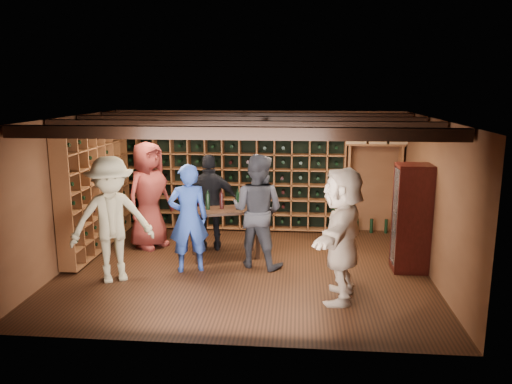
# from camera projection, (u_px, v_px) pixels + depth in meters

# --- Properties ---
(ground) EXTENTS (6.00, 6.00, 0.00)m
(ground) POSITION_uv_depth(u_px,v_px,m) (245.00, 269.00, 8.34)
(ground) COLOR black
(ground) RESTS_ON ground
(room_shell) EXTENTS (6.00, 6.00, 6.00)m
(room_shell) POSITION_uv_depth(u_px,v_px,m) (244.00, 123.00, 7.88)
(room_shell) COLOR brown
(room_shell) RESTS_ON ground
(wine_rack_back) EXTENTS (4.65, 0.30, 2.20)m
(wine_rack_back) POSITION_uv_depth(u_px,v_px,m) (232.00, 176.00, 10.41)
(wine_rack_back) COLOR brown
(wine_rack_back) RESTS_ON ground
(wine_rack_left) EXTENTS (0.30, 2.65, 2.20)m
(wine_rack_left) POSITION_uv_depth(u_px,v_px,m) (96.00, 189.00, 9.15)
(wine_rack_left) COLOR brown
(wine_rack_left) RESTS_ON ground
(crate_shelf) EXTENTS (1.20, 0.32, 2.07)m
(crate_shelf) POSITION_uv_depth(u_px,v_px,m) (375.00, 158.00, 10.07)
(crate_shelf) COLOR brown
(crate_shelf) RESTS_ON ground
(display_cabinet) EXTENTS (0.55, 0.50, 1.75)m
(display_cabinet) POSITION_uv_depth(u_px,v_px,m) (411.00, 220.00, 8.12)
(display_cabinet) COLOR #360D0A
(display_cabinet) RESTS_ON ground
(man_blue_shirt) EXTENTS (0.76, 0.62, 1.79)m
(man_blue_shirt) POSITION_uv_depth(u_px,v_px,m) (188.00, 218.00, 8.10)
(man_blue_shirt) COLOR navy
(man_blue_shirt) RESTS_ON ground
(man_grey_suit) EXTENTS (1.12, 1.00, 1.91)m
(man_grey_suit) POSITION_uv_depth(u_px,v_px,m) (257.00, 211.00, 8.32)
(man_grey_suit) COLOR black
(man_grey_suit) RESTS_ON ground
(guest_red_floral) EXTENTS (1.05, 1.17, 2.00)m
(guest_red_floral) POSITION_uv_depth(u_px,v_px,m) (149.00, 195.00, 9.31)
(guest_red_floral) COLOR maroon
(guest_red_floral) RESTS_ON ground
(guest_woman_black) EXTENTS (1.11, 0.61, 1.79)m
(guest_woman_black) POSITION_uv_depth(u_px,v_px,m) (210.00, 203.00, 9.17)
(guest_woman_black) COLOR black
(guest_woman_black) RESTS_ON ground
(guest_khaki) EXTENTS (1.46, 1.25, 1.96)m
(guest_khaki) POSITION_uv_depth(u_px,v_px,m) (112.00, 220.00, 7.67)
(guest_khaki) COLOR gray
(guest_khaki) RESTS_ON ground
(guest_beige) EXTENTS (0.91, 1.86, 1.92)m
(guest_beige) POSITION_uv_depth(u_px,v_px,m) (342.00, 234.00, 6.99)
(guest_beige) COLOR tan
(guest_beige) RESTS_ON ground
(tasting_table) EXTENTS (1.29, 0.92, 1.16)m
(tasting_table) POSITION_uv_depth(u_px,v_px,m) (225.00, 215.00, 8.77)
(tasting_table) COLOR black
(tasting_table) RESTS_ON ground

